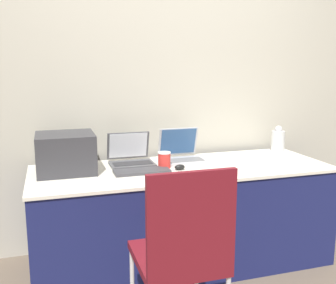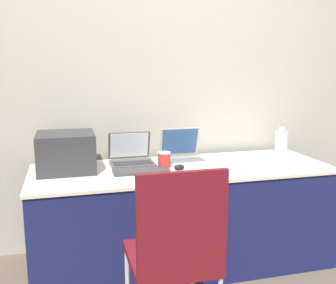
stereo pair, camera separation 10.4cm
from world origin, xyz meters
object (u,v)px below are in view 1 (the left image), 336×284
object	(u,v)px
printer	(66,151)
metal_pitcher	(278,140)
laptop_right	(182,154)
coffee_cup	(164,160)
laptop_left	(131,157)
chair	(183,248)
external_keyboard	(142,171)
mouse	(180,167)

from	to	relation	value
printer	metal_pitcher	bearing A→B (deg)	5.34
laptop_right	coffee_cup	bearing A→B (deg)	-137.13
laptop_left	coffee_cup	size ratio (longest dim) A/B	2.76
chair	external_keyboard	bearing A→B (deg)	89.98
printer	coffee_cup	xyz separation A→B (m)	(0.66, -0.10, -0.08)
external_keyboard	mouse	size ratio (longest dim) A/B	5.10
printer	laptop_right	size ratio (longest dim) A/B	1.22
chair	metal_pitcher	bearing A→B (deg)	42.99
printer	metal_pitcher	world-z (taller)	printer
printer	laptop_left	size ratio (longest dim) A/B	1.21
laptop_right	metal_pitcher	world-z (taller)	laptop_right
laptop_right	chair	distance (m)	1.17
mouse	metal_pitcher	xyz separation A→B (m)	(0.98, 0.34, 0.08)
metal_pitcher	external_keyboard	bearing A→B (deg)	-165.08
coffee_cup	chair	size ratio (longest dim) A/B	0.12
mouse	external_keyboard	bearing A→B (deg)	178.52
printer	laptop_right	distance (m)	0.86
laptop_left	external_keyboard	xyz separation A→B (m)	(0.02, -0.26, -0.04)
laptop_right	metal_pitcher	size ratio (longest dim) A/B	1.43
laptop_right	chair	bearing A→B (deg)	-108.92
laptop_right	mouse	bearing A→B (deg)	-112.30
external_keyboard	printer	bearing A→B (deg)	160.45
laptop_right	chair	xyz separation A→B (m)	(-0.37, -1.09, -0.21)
laptop_left	mouse	distance (m)	0.39
external_keyboard	mouse	distance (m)	0.27
laptop_right	external_keyboard	world-z (taller)	laptop_right
external_keyboard	metal_pitcher	world-z (taller)	metal_pitcher
metal_pitcher	chair	distance (m)	1.73
mouse	laptop_left	bearing A→B (deg)	136.76
printer	coffee_cup	size ratio (longest dim) A/B	3.33
printer	external_keyboard	size ratio (longest dim) A/B	1.02
laptop_right	coffee_cup	xyz separation A→B (m)	(-0.19, -0.18, 0.00)
laptop_left	printer	bearing A→B (deg)	-168.84
printer	laptop_left	world-z (taller)	printer
laptop_left	laptop_right	bearing A→B (deg)	-1.02
printer	external_keyboard	world-z (taller)	printer
coffee_cup	metal_pitcher	distance (m)	1.10
mouse	chair	distance (m)	0.88
laptop_left	laptop_right	xyz separation A→B (m)	(0.39, -0.01, 0.00)
coffee_cup	external_keyboard	bearing A→B (deg)	-157.20
coffee_cup	chair	bearing A→B (deg)	-101.17
printer	external_keyboard	bearing A→B (deg)	-19.55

